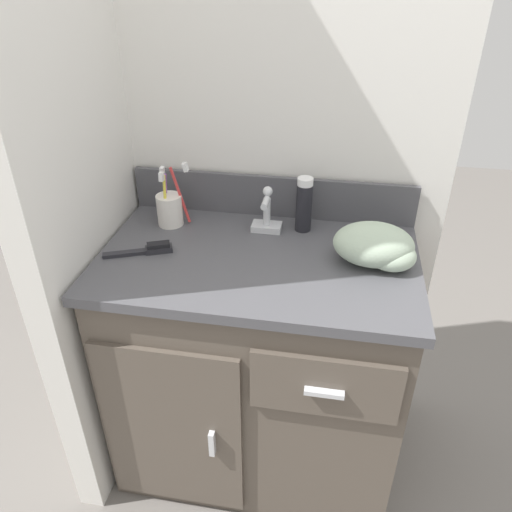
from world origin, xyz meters
The scene contains 10 objects.
ground_plane centered at (0.00, 0.00, 0.00)m, with size 6.00×6.00×0.00m, color slate.
wall_back centered at (0.00, 0.32, 1.10)m, with size 1.07×0.08×2.20m, color silver.
wall_left centered at (-0.50, 0.00, 1.10)m, with size 0.08×0.62×2.20m, color silver.
vanity centered at (0.00, 0.00, 0.43)m, with size 0.89×0.56×0.82m.
backsplash centered at (0.00, 0.26, 0.89)m, with size 0.89×0.02×0.13m.
sink_faucet centered at (0.00, 0.16, 0.87)m, with size 0.09×0.09×0.14m.
toothbrush_cup centered at (-0.30, 0.15, 0.88)m, with size 0.10×0.08×0.20m.
shaving_cream_can centered at (0.11, 0.18, 0.91)m, with size 0.05×0.05×0.17m.
hairbrush centered at (-0.31, -0.03, 0.83)m, with size 0.19×0.10×0.03m.
hand_towel centered at (0.32, 0.03, 0.87)m, with size 0.22×0.17×0.11m.
Camera 1 is at (0.20, -1.17, 1.56)m, focal length 35.00 mm.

